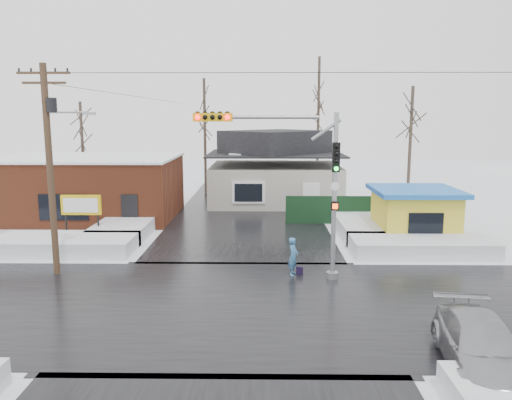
{
  "coord_description": "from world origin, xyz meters",
  "views": [
    {
      "loc": [
        1.04,
        -17.42,
        6.88
      ],
      "look_at": [
        0.72,
        5.37,
        3.0
      ],
      "focal_mm": 35.0,
      "sensor_mm": 36.0,
      "label": 1
    }
  ],
  "objects_px": {
    "traffic_signal": "(297,173)",
    "marquee_sign": "(81,206)",
    "utility_pole": "(51,158)",
    "kiosk": "(414,214)",
    "pedestrian": "(293,257)",
    "car": "(481,347)"
  },
  "relations": [
    {
      "from": "utility_pole",
      "to": "kiosk",
      "type": "height_order",
      "value": "utility_pole"
    },
    {
      "from": "utility_pole",
      "to": "pedestrian",
      "type": "xyz_separation_m",
      "value": [
        10.29,
        -0.04,
        -4.28
      ]
    },
    {
      "from": "marquee_sign",
      "to": "utility_pole",
      "type": "bearing_deg",
      "value": -79.87
    },
    {
      "from": "traffic_signal",
      "to": "kiosk",
      "type": "xyz_separation_m",
      "value": [
        7.07,
        7.03,
        -3.08
      ]
    },
    {
      "from": "traffic_signal",
      "to": "marquee_sign",
      "type": "bearing_deg",
      "value": 150.28
    },
    {
      "from": "traffic_signal",
      "to": "utility_pole",
      "type": "height_order",
      "value": "utility_pole"
    },
    {
      "from": "utility_pole",
      "to": "marquee_sign",
      "type": "height_order",
      "value": "utility_pole"
    },
    {
      "from": "utility_pole",
      "to": "marquee_sign",
      "type": "xyz_separation_m",
      "value": [
        -1.07,
        5.99,
        -3.19
      ]
    },
    {
      "from": "marquee_sign",
      "to": "car",
      "type": "height_order",
      "value": "marquee_sign"
    },
    {
      "from": "kiosk",
      "to": "car",
      "type": "relative_size",
      "value": 0.95
    },
    {
      "from": "marquee_sign",
      "to": "pedestrian",
      "type": "distance_m",
      "value": 12.91
    },
    {
      "from": "traffic_signal",
      "to": "pedestrian",
      "type": "height_order",
      "value": "traffic_signal"
    },
    {
      "from": "traffic_signal",
      "to": "utility_pole",
      "type": "distance_m",
      "value": 10.39
    },
    {
      "from": "utility_pole",
      "to": "kiosk",
      "type": "distance_m",
      "value": 18.95
    },
    {
      "from": "traffic_signal",
      "to": "kiosk",
      "type": "relative_size",
      "value": 1.52
    },
    {
      "from": "marquee_sign",
      "to": "pedestrian",
      "type": "height_order",
      "value": "marquee_sign"
    },
    {
      "from": "pedestrian",
      "to": "kiosk",
      "type": "bearing_deg",
      "value": -26.37
    },
    {
      "from": "marquee_sign",
      "to": "kiosk",
      "type": "distance_m",
      "value": 18.51
    },
    {
      "from": "utility_pole",
      "to": "traffic_signal",
      "type": "bearing_deg",
      "value": -2.95
    },
    {
      "from": "traffic_signal",
      "to": "kiosk",
      "type": "height_order",
      "value": "traffic_signal"
    },
    {
      "from": "pedestrian",
      "to": "utility_pole",
      "type": "bearing_deg",
      "value": 110.94
    },
    {
      "from": "pedestrian",
      "to": "car",
      "type": "distance_m",
      "value": 9.4
    }
  ]
}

